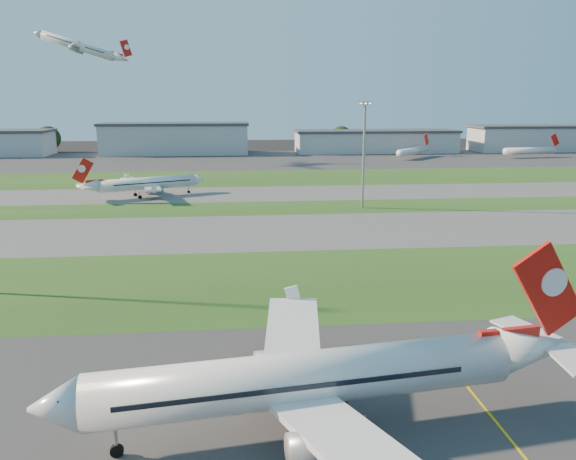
{
  "coord_description": "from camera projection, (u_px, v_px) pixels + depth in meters",
  "views": [
    {
      "loc": [
        -16.3,
        -26.72,
        26.39
      ],
      "look_at": [
        -8.47,
        55.9,
        7.0
      ],
      "focal_mm": 35.0,
      "sensor_mm": 36.0,
      "label": 1
    }
  ],
  "objects": [
    {
      "name": "airliner_departing",
      "position": [
        79.0,
        46.0,
        232.6
      ],
      "size": [
        36.16,
        30.54,
        11.29
      ],
      "rotation": [
        0.0,
        0.0,
        0.1
      ],
      "color": "silver"
    },
    {
      "name": "mini_jet_near",
      "position": [
        413.0,
        151.0,
        256.15
      ],
      "size": [
        21.39,
        21.52,
        9.48
      ],
      "rotation": [
        0.0,
        0.0,
        0.79
      ],
      "color": "silver",
      "rests_on": "ground"
    },
    {
      "name": "mini_jet_far",
      "position": [
        530.0,
        151.0,
        258.2
      ],
      "size": [
        28.55,
        6.84,
        9.48
      ],
      "rotation": [
        0.0,
        0.0,
        0.14
      ],
      "color": "silver",
      "rests_on": "ground"
    },
    {
      "name": "grass_strip_b",
      "position": [
        301.0,
        208.0,
        140.04
      ],
      "size": [
        300.0,
        18.0,
        0.01
      ],
      "primitive_type": "cube",
      "color": "#244517",
      "rests_on": "ground"
    },
    {
      "name": "tree_east",
      "position": [
        479.0,
        138.0,
        301.41
      ],
      "size": [
        10.45,
        10.45,
        11.4
      ],
      "color": "black",
      "rests_on": "ground"
    },
    {
      "name": "airliner_parked",
      "position": [
        310.0,
        379.0,
        44.73
      ],
      "size": [
        42.05,
        35.46,
        13.16
      ],
      "rotation": [
        0.0,
        0.0,
        0.13
      ],
      "color": "silver",
      "rests_on": "ground"
    },
    {
      "name": "grass_strip_c",
      "position": [
        283.0,
        178.0,
        193.36
      ],
      "size": [
        300.0,
        40.0,
        0.01
      ],
      "primitive_type": "cube",
      "color": "#244517",
      "rests_on": "ground"
    },
    {
      "name": "tree_west",
      "position": [
        48.0,
        138.0,
        283.42
      ],
      "size": [
        12.1,
        12.1,
        13.2
      ],
      "color": "black",
      "rests_on": "ground"
    },
    {
      "name": "taxiway_b",
      "position": [
        292.0,
        193.0,
        161.37
      ],
      "size": [
        300.0,
        26.0,
        0.01
      ],
      "primitive_type": "cube",
      "color": "#515154",
      "rests_on": "ground"
    },
    {
      "name": "hangar_far_east",
      "position": [
        563.0,
        138.0,
        293.35
      ],
      "size": [
        96.9,
        23.0,
        13.2
      ],
      "color": "#999CA1",
      "rests_on": "ground"
    },
    {
      "name": "tree_mid_west",
      "position": [
        227.0,
        140.0,
        288.11
      ],
      "size": [
        9.9,
        9.9,
        10.8
      ],
      "color": "black",
      "rests_on": "ground"
    },
    {
      "name": "hangar_east",
      "position": [
        375.0,
        141.0,
        284.38
      ],
      "size": [
        81.6,
        23.0,
        11.2
      ],
      "color": "#999CA1",
      "rests_on": "ground"
    },
    {
      "name": "airliner_taxiing",
      "position": [
        147.0,
        184.0,
        154.73
      ],
      "size": [
        31.01,
        26.43,
        10.38
      ],
      "rotation": [
        0.0,
        0.0,
        3.57
      ],
      "color": "silver",
      "rests_on": "ground"
    },
    {
      "name": "grass_strip_a",
      "position": [
        347.0,
        280.0,
        83.82
      ],
      "size": [
        300.0,
        34.0,
        0.01
      ],
      "primitive_type": "cube",
      "color": "#244517",
      "rests_on": "ground"
    },
    {
      "name": "taxiway_a",
      "position": [
        315.0,
        230.0,
        115.81
      ],
      "size": [
        300.0,
        32.0,
        0.01
      ],
      "primitive_type": "cube",
      "color": "#515154",
      "rests_on": "ground"
    },
    {
      "name": "tree_mid_east",
      "position": [
        341.0,
        137.0,
        296.31
      ],
      "size": [
        11.55,
        11.55,
        12.6
      ],
      "color": "black",
      "rests_on": "ground"
    },
    {
      "name": "hangar_west",
      "position": [
        176.0,
        138.0,
        274.73
      ],
      "size": [
        71.4,
        23.0,
        15.2
      ],
      "color": "#999CA1",
      "rests_on": "ground"
    },
    {
      "name": "light_mast_centre",
      "position": [
        364.0,
        148.0,
        136.11
      ],
      "size": [
        3.2,
        0.7,
        25.8
      ],
      "color": "gray",
      "rests_on": "ground"
    },
    {
      "name": "apron_far",
      "position": [
        271.0,
        159.0,
        251.53
      ],
      "size": [
        400.0,
        80.0,
        0.01
      ],
      "primitive_type": "cube",
      "color": "#333335",
      "rests_on": "ground"
    }
  ]
}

